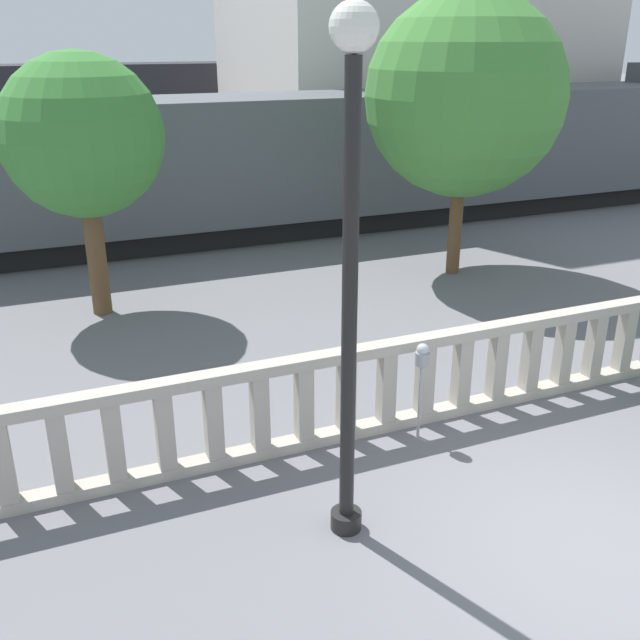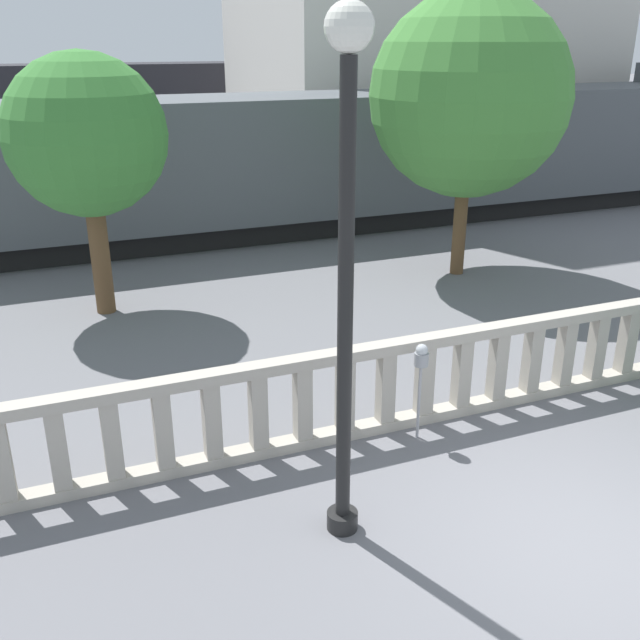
# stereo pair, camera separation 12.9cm
# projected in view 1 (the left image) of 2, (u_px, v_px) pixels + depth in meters

# --- Properties ---
(ground_plane) EXTENTS (160.00, 160.00, 0.00)m
(ground_plane) POSITION_uv_depth(u_px,v_px,m) (595.00, 549.00, 7.28)
(ground_plane) COLOR slate
(balustrade) EXTENTS (15.54, 0.24, 1.25)m
(balustrade) POSITION_uv_depth(u_px,v_px,m) (443.00, 375.00, 9.61)
(balustrade) COLOR #ADA599
(balustrade) RESTS_ON ground
(lamppost) EXTENTS (0.42, 0.42, 5.16)m
(lamppost) POSITION_uv_depth(u_px,v_px,m) (351.00, 242.00, 6.44)
(lamppost) COLOR black
(lamppost) RESTS_ON ground
(parking_meter) EXTENTS (0.18, 0.18, 1.33)m
(parking_meter) POSITION_uv_depth(u_px,v_px,m) (422.00, 362.00, 8.94)
(parking_meter) COLOR #99999E
(parking_meter) RESTS_ON ground
(train_near) EXTENTS (27.01, 2.87, 4.11)m
(train_near) POSITION_uv_depth(u_px,v_px,m) (361.00, 157.00, 19.44)
(train_near) COLOR black
(train_near) RESTS_ON ground
(train_far) EXTENTS (22.90, 3.08, 4.42)m
(train_far) POSITION_uv_depth(u_px,v_px,m) (131.00, 106.00, 31.97)
(train_far) COLOR black
(train_far) RESTS_ON ground
(tree_left) EXTENTS (4.09, 4.09, 5.82)m
(tree_left) POSITION_uv_depth(u_px,v_px,m) (465.00, 96.00, 14.48)
(tree_left) COLOR brown
(tree_left) RESTS_ON ground
(tree_right) EXTENTS (2.83, 2.83, 4.70)m
(tree_right) POSITION_uv_depth(u_px,v_px,m) (82.00, 137.00, 12.35)
(tree_right) COLOR brown
(tree_right) RESTS_ON ground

